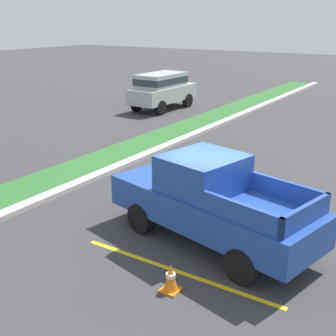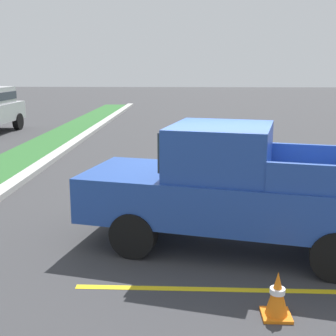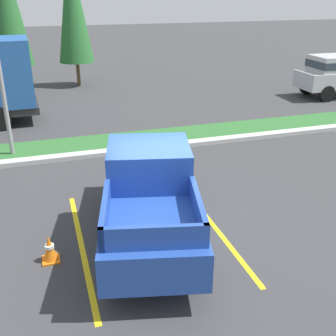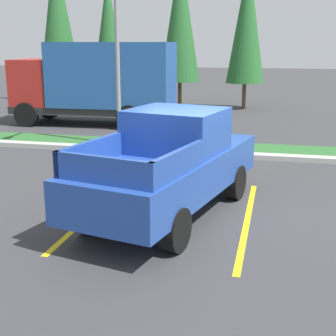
# 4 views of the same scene
# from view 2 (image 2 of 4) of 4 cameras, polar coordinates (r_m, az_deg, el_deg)

# --- Properties ---
(ground_plane) EXTENTS (120.00, 120.00, 0.00)m
(ground_plane) POSITION_cam_2_polar(r_m,az_deg,el_deg) (8.43, 5.98, -8.50)
(ground_plane) COLOR #38383A
(parking_line_near) EXTENTS (0.12, 4.80, 0.01)m
(parking_line_near) POSITION_cam_2_polar(r_m,az_deg,el_deg) (6.60, 9.91, -14.89)
(parking_line_near) COLOR yellow
(parking_line_near) RESTS_ON ground
(parking_line_far) EXTENTS (0.12, 4.80, 0.01)m
(parking_line_far) POSITION_cam_2_polar(r_m,az_deg,el_deg) (9.44, 7.52, -6.17)
(parking_line_far) COLOR yellow
(parking_line_far) RESTS_ON ground
(pickup_truck_main) EXTENTS (3.03, 5.51, 2.10)m
(pickup_truck_main) POSITION_cam_2_polar(r_m,az_deg,el_deg) (7.67, 8.36, -2.55)
(pickup_truck_main) COLOR black
(pickup_truck_main) RESTS_ON ground
(traffic_cone) EXTENTS (0.36, 0.36, 0.60)m
(traffic_cone) POSITION_cam_2_polar(r_m,az_deg,el_deg) (5.93, 13.59, -15.29)
(traffic_cone) COLOR orange
(traffic_cone) RESTS_ON ground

